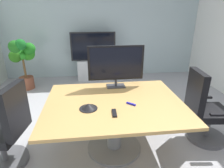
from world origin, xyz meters
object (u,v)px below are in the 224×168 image
at_px(office_chair_right, 204,113).
at_px(potted_plant, 23,58).
at_px(conference_table, 114,113).
at_px(remote_control, 114,113).
at_px(office_chair_left, 7,134).
at_px(wall_display_unit, 94,64).
at_px(conference_phone, 88,106).
at_px(tv_monitor, 116,64).

bearing_deg(office_chair_right, potted_plant, 59.30).
distance_m(conference_table, remote_control, 0.36).
bearing_deg(office_chair_left, remote_control, 92.61).
xyz_separation_m(wall_display_unit, potted_plant, (-1.69, -0.49, 0.34)).
bearing_deg(office_chair_left, office_chair_right, 103.49).
height_order(office_chair_right, conference_phone, office_chair_right).
xyz_separation_m(potted_plant, remote_control, (1.84, -2.76, -0.03)).
bearing_deg(tv_monitor, conference_table, -99.90).
distance_m(office_chair_left, conference_phone, 1.05).
distance_m(office_chair_left, remote_control, 1.34).
xyz_separation_m(office_chair_right, potted_plant, (-3.21, 2.41, 0.32)).
xyz_separation_m(office_chair_right, conference_phone, (-1.67, -0.19, 0.31)).
bearing_deg(office_chair_left, wall_display_unit, 169.13).
distance_m(tv_monitor, wall_display_unit, 2.53).
bearing_deg(potted_plant, conference_table, -52.58).
distance_m(potted_plant, conference_phone, 3.03).
distance_m(conference_table, office_chair_right, 1.34).
bearing_deg(remote_control, office_chair_right, 16.15).
bearing_deg(office_chair_left, tv_monitor, 124.55).
bearing_deg(conference_table, potted_plant, 127.42).
xyz_separation_m(office_chair_right, remote_control, (-1.37, -0.35, 0.29)).
height_order(office_chair_left, potted_plant, potted_plant).
relative_size(wall_display_unit, potted_plant, 1.04).
bearing_deg(office_chair_left, potted_plant, -158.81).
bearing_deg(tv_monitor, office_chair_right, -21.04).
bearing_deg(conference_table, tv_monitor, 80.10).
height_order(wall_display_unit, potted_plant, wall_display_unit).
height_order(conference_table, wall_display_unit, wall_display_unit).
distance_m(potted_plant, remote_control, 3.32).
height_order(tv_monitor, potted_plant, tv_monitor).
distance_m(office_chair_left, wall_display_unit, 3.30).
distance_m(office_chair_left, office_chair_right, 2.68).
xyz_separation_m(tv_monitor, remote_control, (-0.13, -0.82, -0.35)).
bearing_deg(potted_plant, tv_monitor, -44.47).
xyz_separation_m(office_chair_left, conference_phone, (1.00, -0.00, 0.31)).
bearing_deg(remote_control, office_chair_left, 175.23).
bearing_deg(office_chair_right, tv_monitor, 75.16).
height_order(office_chair_right, tv_monitor, tv_monitor).
distance_m(tv_monitor, potted_plant, 2.78).
height_order(office_chair_right, wall_display_unit, wall_display_unit).
relative_size(conference_table, office_chair_right, 1.63).
relative_size(office_chair_right, conference_phone, 4.95).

